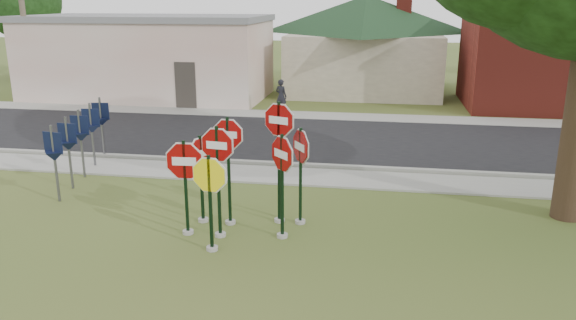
% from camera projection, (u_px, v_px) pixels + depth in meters
% --- Properties ---
extents(ground, '(120.00, 120.00, 0.00)m').
position_uv_depth(ground, '(220.00, 258.00, 11.25)').
color(ground, '#405720').
rests_on(ground, ground).
extents(sidewalk_near, '(60.00, 1.60, 0.06)m').
position_uv_depth(sidewalk_near, '(273.00, 175.00, 16.45)').
color(sidewalk_near, gray).
rests_on(sidewalk_near, ground).
extents(road, '(60.00, 7.00, 0.04)m').
position_uv_depth(road, '(296.00, 139.00, 20.72)').
color(road, black).
rests_on(road, ground).
extents(sidewalk_far, '(60.00, 1.60, 0.06)m').
position_uv_depth(sidewalk_far, '(311.00, 116.00, 24.79)').
color(sidewalk_far, gray).
rests_on(sidewalk_far, ground).
extents(curb, '(60.00, 0.20, 0.14)m').
position_uv_depth(curb, '(279.00, 164.00, 17.39)').
color(curb, gray).
rests_on(curb, ground).
extents(stop_sign_center, '(1.01, 0.24, 2.57)m').
position_uv_depth(stop_sign_center, '(218.00, 167.00, 11.86)').
color(stop_sign_center, gray).
rests_on(stop_sign_center, ground).
extents(stop_sign_yellow, '(1.01, 0.24, 2.14)m').
position_uv_depth(stop_sign_yellow, '(210.00, 192.00, 11.27)').
color(stop_sign_yellow, gray).
rests_on(stop_sign_yellow, ground).
extents(stop_sign_left, '(1.14, 0.24, 2.25)m').
position_uv_depth(stop_sign_left, '(185.00, 175.00, 12.05)').
color(stop_sign_left, gray).
rests_on(stop_sign_left, ground).
extents(stop_sign_right, '(0.74, 0.78, 2.42)m').
position_uv_depth(stop_sign_right, '(282.00, 172.00, 11.84)').
color(stop_sign_right, gray).
rests_on(stop_sign_right, ground).
extents(stop_sign_back_right, '(0.98, 0.37, 2.94)m').
position_uv_depth(stop_sign_back_right, '(279.00, 145.00, 12.58)').
color(stop_sign_back_right, gray).
rests_on(stop_sign_back_right, ground).
extents(stop_sign_back_left, '(0.97, 0.24, 2.61)m').
position_uv_depth(stop_sign_back_left, '(228.00, 157.00, 12.54)').
color(stop_sign_back_left, gray).
rests_on(stop_sign_back_left, ground).
extents(stop_sign_far_right, '(0.60, 0.90, 2.38)m').
position_uv_depth(stop_sign_far_right, '(301.00, 163.00, 12.60)').
color(stop_sign_far_right, gray).
rests_on(stop_sign_far_right, ground).
extents(stop_sign_far_left, '(0.41, 0.96, 2.17)m').
position_uv_depth(stop_sign_far_left, '(201.00, 168.00, 12.75)').
color(stop_sign_far_left, gray).
rests_on(stop_sign_far_left, ground).
extents(route_sign_row, '(1.43, 4.63, 2.00)m').
position_uv_depth(route_sign_row, '(81.00, 136.00, 16.04)').
color(route_sign_row, '#59595E').
rests_on(route_sign_row, ground).
extents(building_stucco, '(12.20, 6.20, 4.20)m').
position_uv_depth(building_stucco, '(149.00, 56.00, 29.15)').
color(building_stucco, silver).
rests_on(building_stucco, ground).
extents(building_house, '(11.60, 11.60, 6.20)m').
position_uv_depth(building_house, '(366.00, 24.00, 30.76)').
color(building_house, beige).
rests_on(building_house, ground).
extents(utility_pole_near, '(2.20, 0.26, 9.50)m').
position_uv_depth(utility_pole_near, '(21.00, 0.00, 26.52)').
color(utility_pole_near, brown).
rests_on(utility_pole_near, ground).
extents(bg_tree_left, '(4.90, 4.90, 7.35)m').
position_uv_depth(bg_tree_left, '(21.00, 1.00, 35.84)').
color(bg_tree_left, '#312216').
rests_on(bg_tree_left, ground).
extents(pedestrian, '(0.66, 0.56, 1.52)m').
position_uv_depth(pedestrian, '(281.00, 96.00, 25.00)').
color(pedestrian, black).
rests_on(pedestrian, sidewalk_far).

